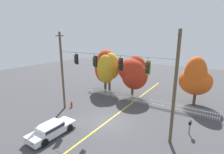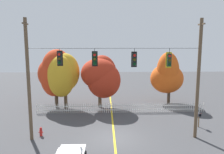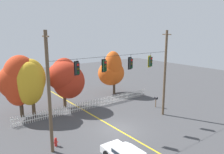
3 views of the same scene
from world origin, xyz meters
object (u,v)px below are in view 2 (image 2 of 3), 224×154
at_px(traffic_signal_westbound_side, 95,59).
at_px(fire_hydrant, 41,132).
at_px(traffic_signal_southbound_primary, 134,59).
at_px(traffic_signal_northbound_primary, 169,60).
at_px(autumn_maple_far_west, 167,76).
at_px(autumn_maple_near_fence, 56,73).
at_px(autumn_oak_far_east, 102,76).
at_px(autumn_maple_mid, 63,74).
at_px(roadside_mailbox, 199,115).
at_px(traffic_signal_eastbound_side, 60,58).

height_order(traffic_signal_westbound_side, fire_hydrant, traffic_signal_westbound_side).
xyz_separation_m(traffic_signal_southbound_primary, traffic_signal_northbound_primary, (2.64, 0.00, -0.05)).
relative_size(traffic_signal_westbound_side, autumn_maple_far_west, 0.21).
xyz_separation_m(autumn_maple_near_fence, autumn_oak_far_east, (5.27, -0.30, -0.38)).
distance_m(autumn_maple_mid, roadside_mailbox, 14.74).
distance_m(traffic_signal_northbound_primary, autumn_maple_near_fence, 13.96).
bearing_deg(traffic_signal_eastbound_side, autumn_maple_mid, 99.26).
distance_m(autumn_maple_far_west, fire_hydrant, 16.29).
height_order(traffic_signal_eastbound_side, autumn_oak_far_east, traffic_signal_eastbound_side).
distance_m(autumn_maple_mid, autumn_maple_far_west, 12.50).
bearing_deg(traffic_signal_northbound_primary, traffic_signal_westbound_side, -180.00).
xyz_separation_m(traffic_signal_westbound_side, fire_hydrant, (-4.45, 0.63, -5.93)).
relative_size(traffic_signal_westbound_side, autumn_oak_far_east, 0.22).
bearing_deg(roadside_mailbox, traffic_signal_southbound_primary, -160.65).
bearing_deg(traffic_signal_northbound_primary, autumn_maple_far_west, 74.75).
bearing_deg(autumn_maple_far_west, autumn_maple_near_fence, -174.62).
xyz_separation_m(autumn_maple_mid, roadside_mailbox, (13.07, -6.16, -2.88)).
bearing_deg(autumn_oak_far_east, traffic_signal_westbound_side, -92.53).
xyz_separation_m(traffic_signal_eastbound_side, autumn_maple_far_west, (10.99, 10.19, -2.92)).
distance_m(traffic_signal_eastbound_side, autumn_maple_near_fence, 9.51).
distance_m(traffic_signal_eastbound_side, fire_hydrant, 6.28).
height_order(autumn_maple_far_west, fire_hydrant, autumn_maple_far_west).
bearing_deg(traffic_signal_westbound_side, traffic_signal_southbound_primary, 0.01).
height_order(traffic_signal_southbound_primary, autumn_maple_near_fence, traffic_signal_southbound_primary).
bearing_deg(autumn_maple_near_fence, fire_hydrant, -86.95).
height_order(autumn_maple_near_fence, autumn_maple_far_west, autumn_maple_near_fence).
xyz_separation_m(traffic_signal_northbound_primary, autumn_maple_mid, (-9.57, 8.32, -2.23)).
bearing_deg(autumn_maple_near_fence, autumn_oak_far_east, -3.26).
distance_m(traffic_signal_westbound_side, autumn_oak_far_east, 9.04).
bearing_deg(traffic_signal_southbound_primary, autumn_maple_near_fence, 131.32).
bearing_deg(autumn_oak_far_east, roadside_mailbox, -36.60).
distance_m(autumn_maple_near_fence, autumn_maple_mid, 1.12).
distance_m(autumn_maple_near_fence, autumn_maple_far_west, 13.35).
height_order(traffic_signal_northbound_primary, roadside_mailbox, traffic_signal_northbound_primary).
bearing_deg(traffic_signal_westbound_side, autumn_oak_far_east, 87.47).
relative_size(autumn_maple_far_west, fire_hydrant, 8.63).
xyz_separation_m(traffic_signal_northbound_primary, fire_hydrant, (-10.06, 0.63, -5.83)).
xyz_separation_m(traffic_signal_westbound_side, roadside_mailbox, (9.11, 2.16, -5.21)).
bearing_deg(autumn_maple_far_west, traffic_signal_northbound_primary, -105.25).
height_order(traffic_signal_southbound_primary, autumn_oak_far_east, traffic_signal_southbound_primary).
xyz_separation_m(traffic_signal_westbound_side, autumn_oak_far_east, (0.38, 8.64, -2.62)).
relative_size(autumn_maple_near_fence, roadside_mailbox, 5.09).
distance_m(traffic_signal_southbound_primary, autumn_oak_far_east, 9.38).
relative_size(traffic_signal_southbound_primary, traffic_signal_northbound_primary, 0.96).
height_order(traffic_signal_southbound_primary, autumn_maple_mid, traffic_signal_southbound_primary).
xyz_separation_m(traffic_signal_southbound_primary, autumn_oak_far_east, (-2.59, 8.64, -2.57)).
bearing_deg(autumn_oak_far_east, traffic_signal_eastbound_side, -109.06).
bearing_deg(roadside_mailbox, traffic_signal_eastbound_side, -169.57).
xyz_separation_m(traffic_signal_westbound_side, autumn_maple_near_fence, (-4.89, 8.94, -2.24)).
distance_m(traffic_signal_southbound_primary, fire_hydrant, 9.48).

